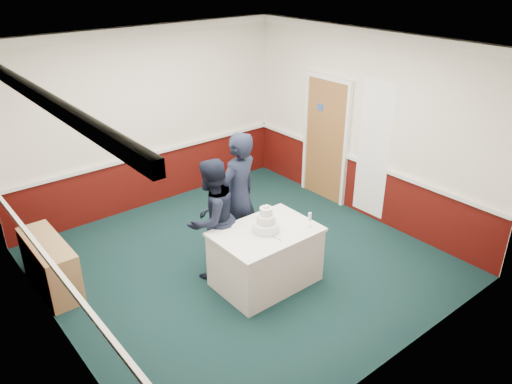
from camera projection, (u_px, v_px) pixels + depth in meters
ground at (242, 262)px, 7.12m from camera, size 5.00×5.00×0.00m
room_shell at (217, 119)px, 6.73m from camera, size 5.00×5.00×3.00m
sideboard at (50, 265)px, 6.44m from camera, size 0.41×1.20×0.70m
cake_table at (266, 256)px, 6.52m from camera, size 1.32×0.92×0.79m
wedding_cake at (266, 223)px, 6.31m from camera, size 0.35×0.35×0.36m
cake_knife at (274, 238)px, 6.20m from camera, size 0.05×0.22×0.00m
champagne_flute at (310, 218)px, 6.38m from camera, size 0.05×0.05×0.21m
person_man at (212, 219)px, 6.55m from camera, size 0.93×0.80×1.66m
person_woman at (238, 197)px, 6.90m from camera, size 0.77×0.59×1.88m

